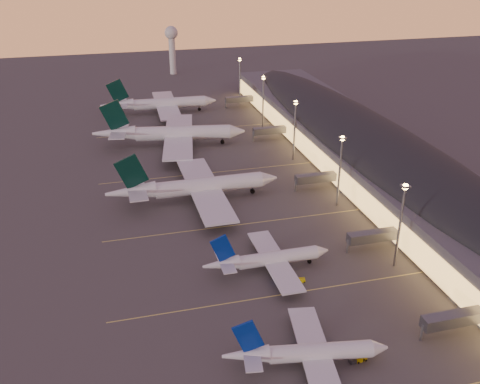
{
  "coord_description": "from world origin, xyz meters",
  "views": [
    {
      "loc": [
        -39.81,
        -114.31,
        84.54
      ],
      "look_at": [
        2.0,
        45.0,
        7.0
      ],
      "focal_mm": 40.0,
      "sensor_mm": 36.0,
      "label": 1
    }
  ],
  "objects_px": {
    "airliner_wide_near": "(195,187)",
    "baggage_tug_a": "(358,359)",
    "airliner_narrow_south": "(306,353)",
    "radar_tower": "(172,42)",
    "airliner_narrow_north": "(267,259)",
    "baggage_tug_c": "(300,280)",
    "airliner_wide_far": "(160,104)",
    "baggage_tug_b": "(369,350)",
    "airliner_wide_mid": "(170,134)"
  },
  "relations": [
    {
      "from": "airliner_wide_far",
      "to": "baggage_tug_a",
      "type": "xyz_separation_m",
      "value": [
        19.34,
        -200.23,
        -4.55
      ]
    },
    {
      "from": "airliner_wide_mid",
      "to": "baggage_tug_c",
      "type": "relative_size",
      "value": 20.39
    },
    {
      "from": "airliner_wide_near",
      "to": "airliner_narrow_north",
      "type": "bearing_deg",
      "value": -77.27
    },
    {
      "from": "airliner_wide_mid",
      "to": "baggage_tug_a",
      "type": "bearing_deg",
      "value": -72.3
    },
    {
      "from": "airliner_wide_mid",
      "to": "baggage_tug_c",
      "type": "height_order",
      "value": "airliner_wide_mid"
    },
    {
      "from": "baggage_tug_a",
      "to": "airliner_wide_near",
      "type": "bearing_deg",
      "value": 95.2
    },
    {
      "from": "radar_tower",
      "to": "airliner_wide_far",
      "type": "bearing_deg",
      "value": -102.52
    },
    {
      "from": "baggage_tug_b",
      "to": "airliner_narrow_north",
      "type": "bearing_deg",
      "value": 106.98
    },
    {
      "from": "airliner_wide_far",
      "to": "airliner_narrow_north",
      "type": "bearing_deg",
      "value": -84.37
    },
    {
      "from": "airliner_wide_near",
      "to": "baggage_tug_a",
      "type": "xyz_separation_m",
      "value": [
        20.38,
        -89.6,
        -4.57
      ]
    },
    {
      "from": "airliner_wide_far",
      "to": "baggage_tug_c",
      "type": "bearing_deg",
      "value": -82.23
    },
    {
      "from": "airliner_narrow_north",
      "to": "airliner_wide_mid",
      "type": "height_order",
      "value": "airliner_wide_mid"
    },
    {
      "from": "airliner_narrow_north",
      "to": "baggage_tug_c",
      "type": "bearing_deg",
      "value": -49.44
    },
    {
      "from": "airliner_narrow_south",
      "to": "airliner_wide_near",
      "type": "xyz_separation_m",
      "value": [
        -8.56,
        87.87,
        1.73
      ]
    },
    {
      "from": "airliner_wide_near",
      "to": "radar_tower",
      "type": "bearing_deg",
      "value": 83.48
    },
    {
      "from": "airliner_narrow_north",
      "to": "airliner_wide_near",
      "type": "height_order",
      "value": "airliner_wide_near"
    },
    {
      "from": "baggage_tug_b",
      "to": "baggage_tug_a",
      "type": "bearing_deg",
      "value": -151.09
    },
    {
      "from": "airliner_narrow_south",
      "to": "airliner_wide_near",
      "type": "height_order",
      "value": "airliner_wide_near"
    },
    {
      "from": "airliner_wide_near",
      "to": "airliner_wide_far",
      "type": "distance_m",
      "value": 110.64
    },
    {
      "from": "airliner_wide_mid",
      "to": "baggage_tug_b",
      "type": "bearing_deg",
      "value": -70.8
    },
    {
      "from": "airliner_wide_mid",
      "to": "baggage_tug_c",
      "type": "distance_m",
      "value": 118.17
    },
    {
      "from": "airliner_narrow_south",
      "to": "baggage_tug_c",
      "type": "xyz_separation_m",
      "value": [
        9.95,
        30.28,
        -2.96
      ]
    },
    {
      "from": "airliner_narrow_south",
      "to": "baggage_tug_c",
      "type": "relative_size",
      "value": 10.94
    },
    {
      "from": "airliner_wide_near",
      "to": "airliner_wide_far",
      "type": "relative_size",
      "value": 1.0
    },
    {
      "from": "airliner_narrow_north",
      "to": "airliner_wide_near",
      "type": "bearing_deg",
      "value": 102.92
    },
    {
      "from": "airliner_wide_far",
      "to": "radar_tower",
      "type": "distance_m",
      "value": 96.02
    },
    {
      "from": "airliner_narrow_north",
      "to": "radar_tower",
      "type": "bearing_deg",
      "value": 87.48
    },
    {
      "from": "airliner_narrow_south",
      "to": "radar_tower",
      "type": "distance_m",
      "value": 291.68
    },
    {
      "from": "baggage_tug_a",
      "to": "baggage_tug_c",
      "type": "height_order",
      "value": "baggage_tug_a"
    },
    {
      "from": "radar_tower",
      "to": "baggage_tug_a",
      "type": "distance_m",
      "value": 293.31
    },
    {
      "from": "baggage_tug_c",
      "to": "airliner_wide_far",
      "type": "bearing_deg",
      "value": 108.17
    },
    {
      "from": "airliner_narrow_south",
      "to": "airliner_wide_far",
      "type": "distance_m",
      "value": 198.66
    },
    {
      "from": "airliner_wide_mid",
      "to": "airliner_narrow_south",
      "type": "bearing_deg",
      "value": -76.77
    },
    {
      "from": "airliner_wide_far",
      "to": "baggage_tug_c",
      "type": "relative_size",
      "value": 18.43
    },
    {
      "from": "airliner_wide_near",
      "to": "baggage_tug_a",
      "type": "relative_size",
      "value": 14.8
    },
    {
      "from": "baggage_tug_b",
      "to": "baggage_tug_c",
      "type": "bearing_deg",
      "value": 99.31
    },
    {
      "from": "airliner_narrow_north",
      "to": "radar_tower",
      "type": "height_order",
      "value": "radar_tower"
    },
    {
      "from": "airliner_narrow_north",
      "to": "baggage_tug_b",
      "type": "bearing_deg",
      "value": -72.17
    },
    {
      "from": "baggage_tug_c",
      "to": "airliner_wide_mid",
      "type": "bearing_deg",
      "value": 111.57
    },
    {
      "from": "airliner_wide_far",
      "to": "radar_tower",
      "type": "bearing_deg",
      "value": 79.32
    },
    {
      "from": "airliner_wide_near",
      "to": "airliner_wide_mid",
      "type": "bearing_deg",
      "value": 90.16
    },
    {
      "from": "baggage_tug_c",
      "to": "airliner_narrow_north",
      "type": "bearing_deg",
      "value": 143.07
    },
    {
      "from": "radar_tower",
      "to": "baggage_tug_c",
      "type": "bearing_deg",
      "value": -90.67
    },
    {
      "from": "airliner_narrow_south",
      "to": "baggage_tug_b",
      "type": "distance_m",
      "value": 15.73
    },
    {
      "from": "airliner_narrow_south",
      "to": "radar_tower",
      "type": "relative_size",
      "value": 1.13
    },
    {
      "from": "airliner_wide_far",
      "to": "baggage_tug_a",
      "type": "height_order",
      "value": "airliner_wide_far"
    },
    {
      "from": "airliner_wide_mid",
      "to": "baggage_tug_a",
      "type": "height_order",
      "value": "airliner_wide_mid"
    },
    {
      "from": "airliner_wide_mid",
      "to": "baggage_tug_a",
      "type": "relative_size",
      "value": 16.34
    },
    {
      "from": "airliner_wide_far",
      "to": "baggage_tug_b",
      "type": "height_order",
      "value": "airliner_wide_far"
    },
    {
      "from": "airliner_narrow_south",
      "to": "airliner_wide_near",
      "type": "bearing_deg",
      "value": 104.96
    }
  ]
}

